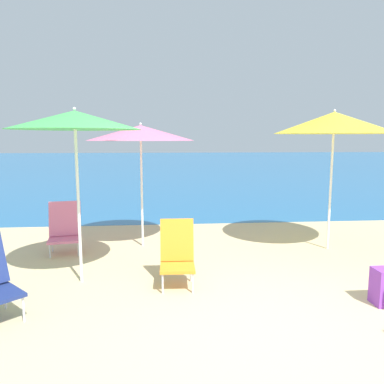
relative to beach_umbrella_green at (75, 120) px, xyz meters
name	(u,v)px	position (x,y,z in m)	size (l,w,h in m)	color
ground_plane	(273,334)	(2.03, -1.45, -2.00)	(60.00, 60.00, 0.00)	#D1BA89
sea_water	(174,163)	(2.03, 23.08, -2.00)	(60.00, 40.00, 0.01)	#23669E
beach_umbrella_green	(75,120)	(0.00, 0.00, 0.00)	(1.57, 1.57, 2.16)	white
beach_umbrella_yellow	(334,123)	(3.73, 1.12, 0.03)	(1.85, 1.85, 2.24)	white
beach_umbrella_pink	(141,133)	(0.70, 1.55, -0.13)	(1.74, 1.74, 2.04)	white
beach_chair_pink	(65,228)	(-0.51, 1.32, -1.62)	(0.56, 0.58, 0.79)	silver
beach_chair_orange	(177,252)	(1.20, -0.17, -1.60)	(0.43, 0.50, 0.80)	silver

